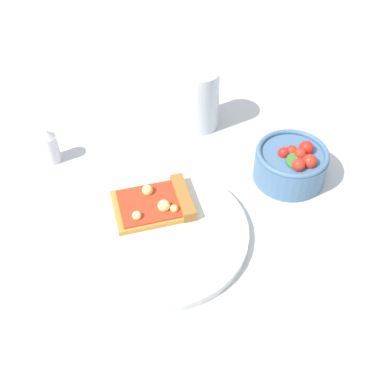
# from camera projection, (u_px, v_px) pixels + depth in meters

# --- Properties ---
(ground_plane) EXTENTS (2.40, 2.40, 0.00)m
(ground_plane) POSITION_uv_depth(u_px,v_px,m) (177.00, 231.00, 0.73)
(ground_plane) COLOR silver
(ground_plane) RESTS_ON ground
(plate) EXTENTS (0.27, 0.27, 0.01)m
(plate) POSITION_uv_depth(u_px,v_px,m) (159.00, 233.00, 0.72)
(plate) COLOR silver
(plate) RESTS_ON ground_plane
(pizza_slice_main) EXTENTS (0.13, 0.14, 0.03)m
(pizza_slice_main) POSITION_uv_depth(u_px,v_px,m) (159.00, 203.00, 0.74)
(pizza_slice_main) COLOR gold
(pizza_slice_main) RESTS_ON plate
(salad_bowl) EXTENTS (0.12, 0.12, 0.07)m
(salad_bowl) POSITION_uv_depth(u_px,v_px,m) (291.00, 164.00, 0.79)
(salad_bowl) COLOR #4C7299
(salad_bowl) RESTS_ON ground_plane
(soda_glass) EXTENTS (0.07, 0.07, 0.11)m
(soda_glass) POSITION_uv_depth(u_px,v_px,m) (199.00, 101.00, 0.87)
(soda_glass) COLOR silver
(soda_glass) RESTS_ON ground_plane
(pepper_shaker) EXTENTS (0.03, 0.03, 0.06)m
(pepper_shaker) POSITION_uv_depth(u_px,v_px,m) (50.00, 146.00, 0.82)
(pepper_shaker) COLOR silver
(pepper_shaker) RESTS_ON ground_plane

